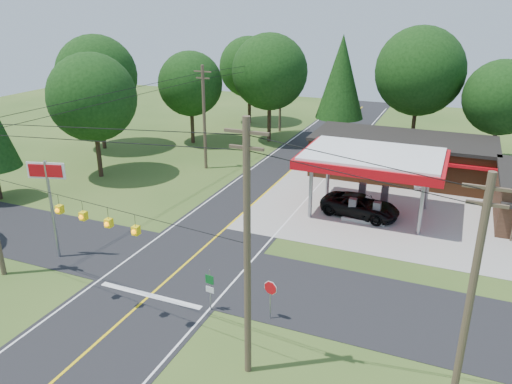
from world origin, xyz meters
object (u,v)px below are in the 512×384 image
at_px(octagonal_stop_sign, 270,291).
at_px(sedan_car, 420,179).
at_px(gas_canopy, 373,160).
at_px(suv_car, 360,206).
at_px(big_stop_sign, 49,188).

bearing_deg(octagonal_stop_sign, sedan_car, 78.24).
xyz_separation_m(gas_canopy, suv_car, (-0.50, -0.89, -3.45)).
bearing_deg(gas_canopy, big_stop_sign, -138.56).
bearing_deg(gas_canopy, octagonal_stop_sign, -97.12).
distance_m(suv_car, sedan_car, 9.56).
bearing_deg(suv_car, gas_canopy, -21.22).
height_order(suv_car, sedan_car, suv_car).
distance_m(gas_canopy, big_stop_sign, 22.68).
relative_size(gas_canopy, big_stop_sign, 1.63).
distance_m(sedan_car, big_stop_sign, 30.77).
height_order(gas_canopy, big_stop_sign, big_stop_sign).
height_order(sedan_car, octagonal_stop_sign, octagonal_stop_sign).
xyz_separation_m(suv_car, big_stop_sign, (-16.50, -14.12, 3.96)).
bearing_deg(sedan_car, suv_car, -124.94).
distance_m(suv_car, big_stop_sign, 22.07).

